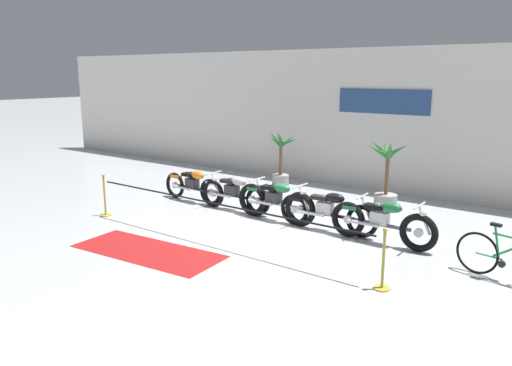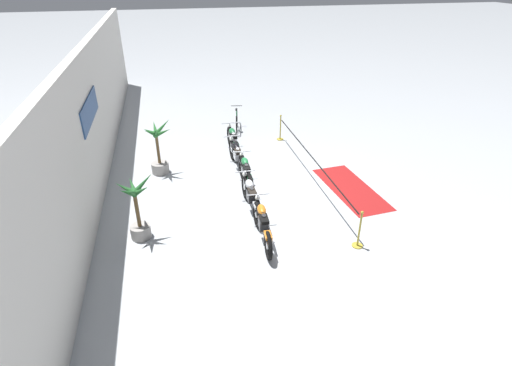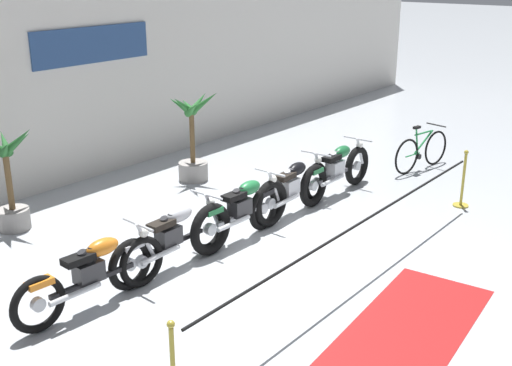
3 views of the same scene
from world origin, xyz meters
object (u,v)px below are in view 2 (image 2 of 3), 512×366
at_px(potted_palm_right_of_row, 159,153).
at_px(stanchion_mid_left, 280,131).
at_px(potted_palm_left_of_row, 138,212).
at_px(motorcycle_green_4, 233,141).
at_px(floor_banner, 351,189).
at_px(motorcycle_green_2, 246,174).
at_px(motorcycle_silver_1, 251,197).
at_px(stanchion_far_left, 325,179).
at_px(motorcycle_orange_0, 263,224).
at_px(bicycle, 237,120).
at_px(motorcycle_black_3, 237,156).

distance_m(potted_palm_right_of_row, stanchion_mid_left, 5.21).
bearing_deg(stanchion_mid_left, potted_palm_left_of_row, 136.19).
distance_m(motorcycle_green_4, floor_banner, 4.80).
bearing_deg(motorcycle_green_2, motorcycle_silver_1, 174.29).
bearing_deg(stanchion_far_left, potted_palm_right_of_row, 58.58).
height_order(motorcycle_orange_0, motorcycle_green_4, motorcycle_green_4).
bearing_deg(bicycle, stanchion_mid_left, -135.87).
relative_size(bicycle, potted_palm_right_of_row, 0.92).
relative_size(motorcycle_black_3, potted_palm_left_of_row, 1.31).
bearing_deg(motorcycle_green_2, floor_banner, -104.57).
bearing_deg(motorcycle_green_2, motorcycle_green_4, -1.31).
distance_m(motorcycle_orange_0, motorcycle_green_2, 2.80).
height_order(potted_palm_left_of_row, potted_palm_right_of_row, potted_palm_right_of_row).
height_order(motorcycle_silver_1, stanchion_mid_left, stanchion_mid_left).
bearing_deg(potted_palm_left_of_row, motorcycle_green_4, -34.88).
height_order(potted_palm_right_of_row, stanchion_far_left, potted_palm_right_of_row).
bearing_deg(motorcycle_green_2, bicycle, -7.09).
distance_m(motorcycle_green_2, floor_banner, 3.40).
relative_size(potted_palm_right_of_row, stanchion_mid_left, 1.80).
height_order(motorcycle_silver_1, potted_palm_left_of_row, potted_palm_left_of_row).
bearing_deg(stanchion_mid_left, motorcycle_green_2, 149.07).
xyz_separation_m(motorcycle_silver_1, potted_palm_right_of_row, (3.06, 2.51, 0.29)).
bearing_deg(floor_banner, motorcycle_silver_1, 94.33).
bearing_deg(floor_banner, motorcycle_green_4, 37.03).
distance_m(motorcycle_black_3, potted_palm_right_of_row, 2.65).
distance_m(stanchion_far_left, stanchion_mid_left, 4.90).
height_order(motorcycle_silver_1, stanchion_far_left, stanchion_far_left).
distance_m(motorcycle_orange_0, motorcycle_green_4, 5.51).
relative_size(motorcycle_silver_1, motorcycle_green_4, 0.99).
bearing_deg(floor_banner, motorcycle_orange_0, 115.00).
bearing_deg(bicycle, stanchion_far_left, -166.77).
bearing_deg(floor_banner, stanchion_far_left, 106.71).
relative_size(motorcycle_orange_0, potted_palm_left_of_row, 1.24).
bearing_deg(floor_banner, motorcycle_black_3, 51.00).
distance_m(bicycle, stanchion_mid_left, 2.18).
bearing_deg(motorcycle_green_4, bicycle, -13.28).
distance_m(bicycle, potted_palm_right_of_row, 4.83).
bearing_deg(motorcycle_green_2, motorcycle_black_3, 1.33).
bearing_deg(stanchion_mid_left, motorcycle_orange_0, 160.37).
height_order(motorcycle_black_3, potted_palm_right_of_row, potted_palm_right_of_row).
bearing_deg(stanchion_mid_left, bicycle, 44.13).
distance_m(motorcycle_silver_1, potted_palm_right_of_row, 3.97).
relative_size(motorcycle_green_4, stanchion_far_left, 0.32).
bearing_deg(stanchion_mid_left, stanchion_far_left, 180.00).
bearing_deg(stanchion_far_left, motorcycle_silver_1, 92.95).
xyz_separation_m(motorcycle_black_3, stanchion_mid_left, (2.22, -2.19, -0.12)).
bearing_deg(potted_palm_left_of_row, bicycle, -28.33).
bearing_deg(motorcycle_orange_0, motorcycle_silver_1, 0.66).
distance_m(motorcycle_orange_0, motorcycle_black_3, 4.18).
height_order(bicycle, floor_banner, bicycle).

